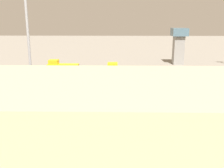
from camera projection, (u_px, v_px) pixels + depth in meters
name	position (u px, v px, depth m)	size (l,w,h in m)	color
ground_plane	(130.00, 88.00, 70.39)	(400.00, 400.00, 0.00)	gray
track_bed_0	(127.00, 72.00, 89.74)	(140.00, 2.80, 0.12)	#4C443D
track_bed_1	(128.00, 76.00, 84.90)	(140.00, 2.80, 0.12)	#3D3833
track_bed_2	(128.00, 79.00, 80.06)	(140.00, 2.80, 0.12)	#3D3833
track_bed_3	(129.00, 83.00, 75.22)	(140.00, 2.80, 0.12)	#4C443D
track_bed_4	(130.00, 88.00, 70.38)	(140.00, 2.80, 0.12)	#4C443D
track_bed_5	(131.00, 93.00, 65.53)	(140.00, 2.80, 0.12)	#3D3833
track_bed_6	(132.00, 99.00, 60.69)	(140.00, 2.80, 0.12)	#4C443D
track_bed_7	(133.00, 106.00, 55.85)	(140.00, 2.80, 0.12)	#4C443D
track_bed_8	(135.00, 115.00, 51.01)	(140.00, 2.80, 0.12)	#3D3833
train_on_track_3	(114.00, 76.00, 74.82)	(71.40, 3.00, 3.80)	silver
train_on_track_6	(177.00, 91.00, 59.99)	(71.40, 3.00, 3.80)	silver
train_on_track_1	(62.00, 69.00, 84.82)	(10.00, 3.00, 5.00)	gold
train_on_track_2	(122.00, 72.00, 79.58)	(10.00, 3.00, 5.00)	gold
train_on_track_7	(196.00, 98.00, 55.08)	(90.60, 3.06, 4.40)	#1E6B9E
light_mast_1	(27.00, 18.00, 43.33)	(2.80, 0.70, 28.91)	#9EA0A5
maintenance_shed	(201.00, 143.00, 26.23)	(57.84, 16.59, 12.55)	tan
control_tower	(179.00, 43.00, 103.60)	(6.00, 6.00, 14.26)	gray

